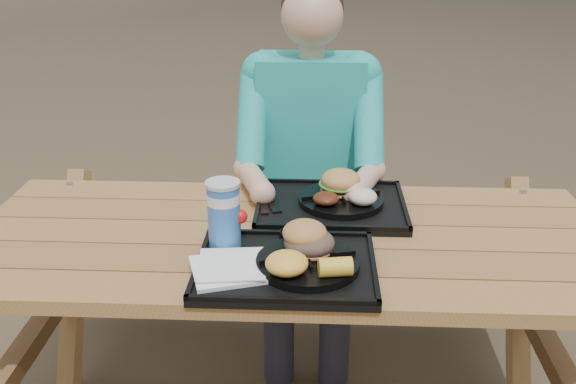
{
  "coord_description": "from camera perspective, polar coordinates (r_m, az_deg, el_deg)",
  "views": [
    {
      "loc": [
        0.08,
        -1.61,
        1.57
      ],
      "look_at": [
        0.0,
        0.0,
        0.88
      ],
      "focal_mm": 40.0,
      "sensor_mm": 36.0,
      "label": 1
    }
  ],
  "objects": [
    {
      "name": "corn_cob",
      "position": [
        1.53,
        4.22,
        -6.66
      ],
      "size": [
        0.09,
        0.09,
        0.05
      ],
      "primitive_type": null,
      "rotation": [
        0.0,
        0.0,
        0.16
      ],
      "color": "yellow",
      "rests_on": "plate_near"
    },
    {
      "name": "baked_beans",
      "position": [
        1.9,
        3.39,
        -0.59
      ],
      "size": [
        0.08,
        0.08,
        0.04
      ],
      "primitive_type": "ellipsoid",
      "color": "#532310",
      "rests_on": "plate_far"
    },
    {
      "name": "plate_near",
      "position": [
        1.61,
        1.77,
        -6.3
      ],
      "size": [
        0.26,
        0.26,
        0.02
      ],
      "primitive_type": "cylinder",
      "color": "black",
      "rests_on": "tray_near"
    },
    {
      "name": "burger",
      "position": [
        1.97,
        4.72,
        1.49
      ],
      "size": [
        0.12,
        0.12,
        0.11
      ],
      "primitive_type": null,
      "color": "#C58945",
      "rests_on": "plate_far"
    },
    {
      "name": "napkin_stack",
      "position": [
        1.59,
        -5.42,
        -6.75
      ],
      "size": [
        0.21,
        0.21,
        0.02
      ],
      "primitive_type": "cube",
      "rotation": [
        0.0,
        0.0,
        0.31
      ],
      "color": "white",
      "rests_on": "tray_near"
    },
    {
      "name": "potato_salad",
      "position": [
        1.91,
        6.67,
        -0.41
      ],
      "size": [
        0.08,
        0.08,
        0.05
      ],
      "primitive_type": "ellipsoid",
      "color": "beige",
      "rests_on": "plate_far"
    },
    {
      "name": "picnic_table",
      "position": [
        2.01,
        0.0,
        -13.37
      ],
      "size": [
        1.8,
        1.49,
        0.75
      ],
      "primitive_type": null,
      "color": "#999999",
      "rests_on": "ground"
    },
    {
      "name": "sandwich",
      "position": [
        1.61,
        1.92,
        -3.35
      ],
      "size": [
        0.12,
        0.12,
        0.12
      ],
      "primitive_type": null,
      "color": "#C07C43",
      "rests_on": "plate_near"
    },
    {
      "name": "diner",
      "position": [
        2.41,
        1.94,
        0.37
      ],
      "size": [
        0.48,
        0.84,
        1.28
      ],
      "primitive_type": null,
      "color": "#19B5A7",
      "rests_on": "ground"
    },
    {
      "name": "tray_far",
      "position": [
        1.96,
        3.84,
        -1.34
      ],
      "size": [
        0.45,
        0.35,
        0.02
      ],
      "primitive_type": "cube",
      "color": "black",
      "rests_on": "picnic_table"
    },
    {
      "name": "mac_cheese",
      "position": [
        1.53,
        -0.11,
        -6.35
      ],
      "size": [
        0.1,
        0.1,
        0.05
      ],
      "primitive_type": "ellipsoid",
      "color": "yellow",
      "rests_on": "plate_near"
    },
    {
      "name": "condiment_bbq",
      "position": [
        1.73,
        0.0,
        -3.89
      ],
      "size": [
        0.05,
        0.05,
        0.03
      ],
      "primitive_type": "cylinder",
      "color": "black",
      "rests_on": "tray_near"
    },
    {
      "name": "condiment_mustard",
      "position": [
        1.72,
        2.42,
        -3.94
      ],
      "size": [
        0.06,
        0.06,
        0.03
      ],
      "primitive_type": "cylinder",
      "color": "yellow",
      "rests_on": "tray_near"
    },
    {
      "name": "tray_near",
      "position": [
        1.62,
        -0.19,
        -6.79
      ],
      "size": [
        0.45,
        0.35,
        0.02
      ],
      "primitive_type": "cube",
      "color": "black",
      "rests_on": "picnic_table"
    },
    {
      "name": "plate_far",
      "position": [
        1.96,
        4.72,
        -0.7
      ],
      "size": [
        0.26,
        0.26,
        0.02
      ],
      "primitive_type": "cylinder",
      "color": "black",
      "rests_on": "tray_far"
    },
    {
      "name": "soda_cup",
      "position": [
        1.68,
        -5.71,
        -2.14
      ],
      "size": [
        0.09,
        0.09,
        0.17
      ],
      "primitive_type": "cylinder",
      "color": "#1652AB",
      "rests_on": "tray_near"
    },
    {
      "name": "cutlery_far",
      "position": [
        1.96,
        -1.46,
        -0.87
      ],
      "size": [
        0.07,
        0.16,
        0.01
      ],
      "primitive_type": "cube",
      "rotation": [
        0.0,
        0.0,
        0.29
      ],
      "color": "black",
      "rests_on": "tray_far"
    }
  ]
}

